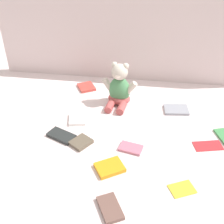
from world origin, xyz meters
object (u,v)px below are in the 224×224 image
Objects in this scene: teddy_bear at (119,89)px; book_case_0 at (176,110)px; book_case_1 at (110,167)px; book_case_6 at (131,148)px; book_case_5 at (77,119)px; book_case_3 at (208,146)px; book_case_9 at (81,142)px; book_case_2 at (182,189)px; book_case_10 at (110,208)px; book_case_7 at (61,136)px; book_case_4 at (86,87)px.

teddy_bear is 1.89× the size of book_case_0.
teddy_bear is at bearing 150.68° from book_case_1.
book_case_1 is at bearing 163.31° from book_case_6.
book_case_5 is 0.36m from book_case_6.
book_case_6 reaches higher than book_case_3.
book_case_0 is 1.24× the size of book_case_6.
book_case_6 is at bearing -146.99° from book_case_9.
teddy_bear reaches higher than book_case_2.
book_case_3 is at bearing -27.42° from teddy_bear.
book_case_10 is (0.26, -0.54, -0.00)m from book_case_5.
book_case_10 reaches higher than book_case_3.
book_case_0 is (0.33, -0.04, -0.09)m from teddy_bear.
book_case_9 is at bearing 95.69° from book_case_7.
book_case_6 is 0.35m from book_case_10.
book_case_2 is at bearing 45.22° from book_case_1.
book_case_0 is 0.59m from book_case_9.
book_case_2 is at bearing 178.15° from book_case_10.
book_case_5 is at bearing -115.21° from book_case_4.
book_case_6 is (-0.23, -0.36, -0.00)m from book_case_0.
book_case_10 is at bearing 61.95° from book_case_7.
book_case_1 and book_case_9 have the same top height.
teddy_bear is 0.28m from book_case_4.
book_case_7 is 0.11m from book_case_9.
teddy_bear reaches higher than book_case_0.
book_case_7 reaches higher than book_case_4.
book_case_4 is 0.63m from book_case_6.
book_case_9 is (-0.14, -0.39, -0.09)m from teddy_bear.
book_case_0 is 1.14× the size of book_case_1.
book_case_0 is at bearing -167.50° from book_case_3.
book_case_0 is at bearing -19.71° from book_case_6.
book_case_2 is 0.67m from book_case_5.
book_case_9 is (0.06, -0.18, 0.00)m from book_case_5.
teddy_bear is 2.65× the size of book_case_9.
book_case_2 is at bearing -82.84° from book_case_4.
teddy_bear reaches higher than book_case_5.
book_case_4 reaches higher than book_case_2.
teddy_bear is at bearing 169.17° from book_case_7.
teddy_bear is at bearing -137.75° from book_case_3.
book_case_6 is at bearing -87.89° from book_case_4.
book_case_1 reaches higher than book_case_6.
book_case_4 is (-0.70, 0.46, 0.00)m from book_case_3.
book_case_5 is 0.16m from book_case_7.
book_case_10 is (-0.41, -0.42, 0.00)m from book_case_3.
book_case_0 is 0.57m from book_case_2.
book_case_0 is at bearing 142.82° from book_case_7.
teddy_bear is at bearing -61.82° from book_case_4.
book_case_9 is (-0.47, 0.22, 0.00)m from book_case_2.
book_case_4 is at bearing 44.35° from book_case_6.
book_case_4 is (-0.56, 0.75, 0.00)m from book_case_2.
book_case_4 is 0.80× the size of book_case_7.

